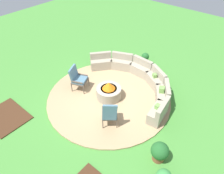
{
  "coord_description": "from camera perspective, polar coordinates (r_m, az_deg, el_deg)",
  "views": [
    {
      "loc": [
        4.12,
        -4.73,
        5.8
      ],
      "look_at": [
        0.0,
        0.2,
        0.45
      ],
      "focal_mm": 33.2,
      "sensor_mm": 36.0,
      "label": 1
    }
  ],
  "objects": [
    {
      "name": "ground_plane",
      "position": [
        8.54,
        -0.86,
        -2.98
      ],
      "size": [
        24.0,
        24.0,
        0.0
      ],
      "primitive_type": "plane",
      "color": "#478C38"
    },
    {
      "name": "mulch_bed_left",
      "position": [
        8.73,
        -27.12,
        -7.28
      ],
      "size": [
        1.63,
        1.27,
        0.04
      ],
      "primitive_type": "cube",
      "color": "#472B19",
      "rests_on": "ground_plane"
    },
    {
      "name": "patio_circle",
      "position": [
        8.52,
        -0.86,
        -2.83
      ],
      "size": [
        5.0,
        5.0,
        0.06
      ],
      "primitive_type": "cylinder",
      "color": "tan",
      "rests_on": "ground_plane"
    },
    {
      "name": "curved_stone_bench",
      "position": [
        9.02,
        7.28,
        2.41
      ],
      "size": [
        4.49,
        2.61,
        0.78
      ],
      "color": "#9E937F",
      "rests_on": "patio_circle"
    },
    {
      "name": "lounge_chair_front_right",
      "position": [
        7.11,
        -0.67,
        -7.16
      ],
      "size": [
        0.79,
        0.81,
        1.07
      ],
      "rotation": [
        0.0,
        0.0,
        7.02
      ],
      "color": "brown",
      "rests_on": "patio_circle"
    },
    {
      "name": "potted_plant_2",
      "position": [
        10.57,
        9.1,
        7.89
      ],
      "size": [
        0.37,
        0.37,
        0.57
      ],
      "color": "brown",
      "rests_on": "ground_plane"
    },
    {
      "name": "fire_pit",
      "position": [
        8.31,
        -0.88,
        -1.23
      ],
      "size": [
        1.0,
        1.0,
        0.73
      ],
      "color": "#9E937F",
      "rests_on": "patio_circle"
    },
    {
      "name": "potted_plant_1",
      "position": [
        6.6,
        13.0,
        -16.98
      ],
      "size": [
        0.55,
        0.55,
        0.71
      ],
      "color": "brown",
      "rests_on": "ground_plane"
    },
    {
      "name": "lounge_chair_front_left",
      "position": [
        8.7,
        -9.46,
        2.51
      ],
      "size": [
        0.78,
        0.79,
        1.05
      ],
      "rotation": [
        0.0,
        0.0,
        5.12
      ],
      "color": "brown",
      "rests_on": "patio_circle"
    }
  ]
}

